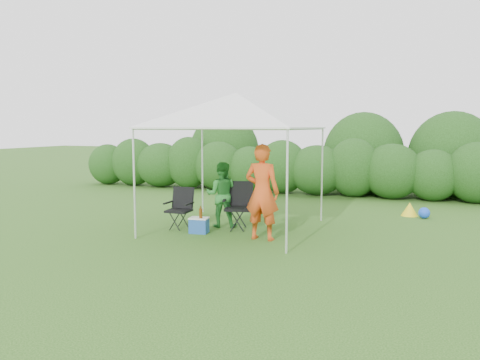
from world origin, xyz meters
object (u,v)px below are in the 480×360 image
(canopy, at_px, (236,111))
(man, at_px, (262,192))
(chair_right, at_px, (239,202))
(woman, at_px, (222,195))
(chair_left, at_px, (180,205))
(cooler, at_px, (199,225))

(canopy, xyz_separation_m, man, (0.80, -0.71, -1.55))
(chair_right, xyz_separation_m, woman, (-0.41, 0.04, 0.13))
(woman, bearing_deg, chair_left, 14.29)
(canopy, distance_m, chair_right, 1.90)
(canopy, height_order, cooler, canopy)
(canopy, relative_size, chair_left, 3.59)
(woman, bearing_deg, man, 130.87)
(canopy, height_order, woman, canopy)
(chair_left, distance_m, woman, 0.90)
(chair_right, relative_size, cooler, 2.43)
(woman, distance_m, cooler, 0.92)
(canopy, relative_size, chair_right, 3.12)
(canopy, height_order, chair_left, canopy)
(chair_right, distance_m, man, 1.13)
(canopy, relative_size, man, 1.70)
(canopy, bearing_deg, cooler, -131.01)
(chair_right, relative_size, woman, 0.71)
(chair_right, xyz_separation_m, cooler, (-0.60, -0.69, -0.40))
(woman, bearing_deg, chair_right, 159.90)
(chair_left, bearing_deg, canopy, 15.82)
(canopy, bearing_deg, woman, 167.93)
(canopy, xyz_separation_m, chair_left, (-1.13, -0.35, -1.97))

